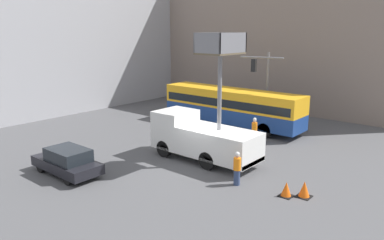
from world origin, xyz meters
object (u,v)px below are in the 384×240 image
object	(u,v)px
city_bus	(231,105)
traffic_cone_mid_road	(286,190)
road_worker_directing	(254,131)
utility_truck	(202,135)
road_worker_near_truck	(237,169)
traffic_cone_near_truck	(304,190)
traffic_light_pole	(263,78)
parked_car_curbside	(67,161)

from	to	relation	value
city_bus	traffic_cone_mid_road	distance (m)	13.17
road_worker_directing	traffic_cone_mid_road	bearing A→B (deg)	-107.85
utility_truck	road_worker_near_truck	size ratio (longest dim) A/B	4.28
utility_truck	road_worker_near_truck	bearing A→B (deg)	-116.01
city_bus	traffic_cone_near_truck	bearing A→B (deg)	148.17
utility_truck	traffic_cone_near_truck	xyz separation A→B (m)	(-0.93, -6.87, -1.21)
traffic_light_pole	traffic_cone_mid_road	size ratio (longest dim) A/B	8.38
traffic_cone_near_truck	parked_car_curbside	bearing A→B (deg)	116.92
road_worker_near_truck	traffic_light_pole	bearing A→B (deg)	-129.32
utility_truck	road_worker_near_truck	xyz separation A→B (m)	(-1.80, -3.68, -0.70)
road_worker_near_truck	city_bus	bearing A→B (deg)	-117.50
traffic_light_pole	traffic_cone_near_truck	bearing A→B (deg)	-140.47
road_worker_directing	traffic_cone_near_truck	xyz separation A→B (m)	(-5.69, -6.12, -0.58)
parked_car_curbside	traffic_light_pole	bearing A→B (deg)	-12.09
road_worker_directing	traffic_cone_near_truck	bearing A→B (deg)	-102.19
utility_truck	traffic_light_pole	world-z (taller)	utility_truck
city_bus	traffic_light_pole	xyz separation A→B (m)	(0.74, -2.30, 2.22)
road_worker_near_truck	traffic_cone_near_truck	distance (m)	3.34
road_worker_near_truck	traffic_cone_mid_road	distance (m)	2.60
traffic_cone_near_truck	parked_car_curbside	world-z (taller)	parked_car_curbside
traffic_light_pole	parked_car_curbside	size ratio (longest dim) A/B	1.38
traffic_light_pole	traffic_cone_near_truck	world-z (taller)	traffic_light_pole
traffic_light_pole	road_worker_directing	distance (m)	5.09
parked_car_curbside	traffic_cone_mid_road	bearing A→B (deg)	-63.71
road_worker_near_truck	parked_car_curbside	distance (m)	9.08
road_worker_near_truck	road_worker_directing	size ratio (longest dim) A/B	0.94
traffic_light_pole	road_worker_near_truck	distance (m)	11.66
city_bus	traffic_cone_mid_road	xyz separation A→B (m)	(-9.14, -9.38, -1.47)
traffic_light_pole	road_worker_directing	xyz separation A→B (m)	(-3.70, -1.63, -3.08)
traffic_cone_mid_road	road_worker_directing	bearing A→B (deg)	41.44
utility_truck	city_bus	bearing A→B (deg)	22.41
road_worker_near_truck	traffic_cone_near_truck	size ratio (longest dim) A/B	2.29
city_bus	traffic_cone_near_truck	distance (m)	13.34
city_bus	traffic_cone_near_truck	world-z (taller)	city_bus
traffic_cone_near_truck	road_worker_directing	bearing A→B (deg)	47.11
road_worker_directing	utility_truck	bearing A→B (deg)	-158.20
road_worker_directing	traffic_cone_mid_road	distance (m)	8.26
traffic_light_pole	parked_car_curbside	bearing A→B (deg)	167.91
utility_truck	traffic_light_pole	xyz separation A→B (m)	(8.46, 0.88, 2.45)
city_bus	road_worker_near_truck	world-z (taller)	city_bus
traffic_cone_near_truck	traffic_cone_mid_road	distance (m)	0.83
traffic_light_pole	traffic_cone_near_truck	size ratio (longest dim) A/B	7.77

